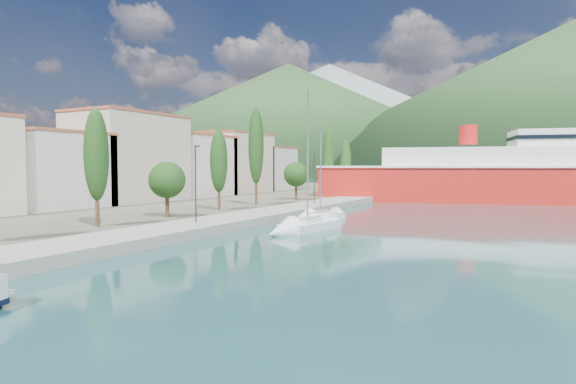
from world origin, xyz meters
The scene contains 9 objects.
ground centered at (0.00, 120.00, 0.00)m, with size 1400.00×1400.00×0.00m, color #1F494B.
quay centered at (-9.00, 26.00, 0.40)m, with size 5.00×88.00×0.80m, color gray.
land_strip centered at (-47.00, 36.00, 0.35)m, with size 70.00×148.00×0.70m, color #565644.
town_buildings centered at (-32.00, 36.91, 5.57)m, with size 9.20×69.20×11.30m.
tree_row centered at (-14.37, 31.90, 5.82)m, with size 3.38×62.82×11.34m.
lamp_posts centered at (-9.00, 14.74, 4.08)m, with size 0.15×48.12×6.06m.
sailboat_near centered at (-2.03, 19.19, 0.30)m, with size 3.58×8.78×12.27m.
sailboat_mid centered at (-4.34, 27.34, 0.27)m, with size 3.72×6.76×9.47m.
ferry centered at (13.69, 64.40, 3.66)m, with size 61.86×26.50×12.02m.
Camera 1 is at (14.81, -14.42, 5.18)m, focal length 30.00 mm.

